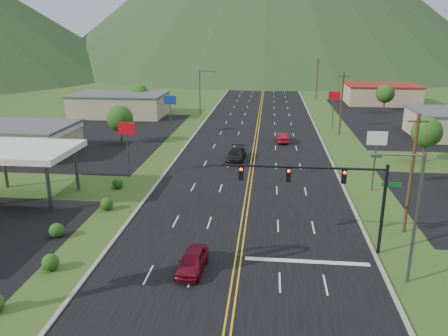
# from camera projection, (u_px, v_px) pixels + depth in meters

# --- Properties ---
(traffic_signal) EXTENTS (13.10, 0.43, 7.00)m
(traffic_signal) POSITION_uv_depth(u_px,v_px,m) (329.00, 185.00, 31.97)
(traffic_signal) COLOR black
(traffic_signal) RESTS_ON ground
(streetlight_east) EXTENTS (3.28, 0.25, 9.00)m
(streetlight_east) POSITION_uv_depth(u_px,v_px,m) (412.00, 210.00, 27.76)
(streetlight_east) COLOR #59595E
(streetlight_east) RESTS_ON ground
(streetlight_west) EXTENTS (3.28, 0.25, 9.00)m
(streetlight_west) POSITION_uv_depth(u_px,v_px,m) (201.00, 90.00, 87.04)
(streetlight_west) COLOR #59595E
(streetlight_west) RESTS_ON ground
(gas_canopy) EXTENTS (10.00, 8.00, 5.30)m
(gas_canopy) POSITION_uv_depth(u_px,v_px,m) (22.00, 152.00, 42.55)
(gas_canopy) COLOR white
(gas_canopy) RESTS_ON ground
(building_west_mid) EXTENTS (14.40, 10.40, 4.10)m
(building_west_mid) POSITION_uv_depth(u_px,v_px,m) (19.00, 138.00, 59.52)
(building_west_mid) COLOR #C4B088
(building_west_mid) RESTS_ON ground
(building_west_far) EXTENTS (18.40, 11.40, 4.50)m
(building_west_far) POSITION_uv_depth(u_px,v_px,m) (120.00, 105.00, 87.62)
(building_west_far) COLOR #C4B088
(building_west_far) RESTS_ON ground
(building_east_far) EXTENTS (16.40, 12.40, 4.50)m
(building_east_far) POSITION_uv_depth(u_px,v_px,m) (381.00, 94.00, 102.96)
(building_east_far) COLOR #C4B088
(building_east_far) RESTS_ON ground
(pole_sign_west_a) EXTENTS (2.00, 0.18, 6.40)m
(pole_sign_west_a) POSITION_uv_depth(u_px,v_px,m) (127.00, 134.00, 49.30)
(pole_sign_west_a) COLOR #59595E
(pole_sign_west_a) RESTS_ON ground
(pole_sign_west_b) EXTENTS (2.00, 0.18, 6.40)m
(pole_sign_west_b) POSITION_uv_depth(u_px,v_px,m) (170.00, 104.00, 70.20)
(pole_sign_west_b) COLOR #59595E
(pole_sign_west_b) RESTS_ON ground
(pole_sign_east_a) EXTENTS (2.00, 0.18, 6.40)m
(pole_sign_east_a) POSITION_uv_depth(u_px,v_px,m) (376.00, 144.00, 44.71)
(pole_sign_east_a) COLOR #59595E
(pole_sign_east_a) RESTS_ON ground
(pole_sign_east_b) EXTENTS (2.00, 0.18, 6.40)m
(pole_sign_east_b) POSITION_uv_depth(u_px,v_px,m) (334.00, 99.00, 75.12)
(pole_sign_east_b) COLOR #59595E
(pole_sign_east_b) RESTS_ON ground
(tree_west_a) EXTENTS (3.84, 3.84, 5.82)m
(tree_west_a) POSITION_uv_depth(u_px,v_px,m) (120.00, 119.00, 64.49)
(tree_west_a) COLOR #382314
(tree_west_a) RESTS_ON ground
(tree_west_b) EXTENTS (3.84, 3.84, 5.82)m
(tree_west_b) POSITION_uv_depth(u_px,v_px,m) (140.00, 94.00, 90.65)
(tree_west_b) COLOR #382314
(tree_west_b) RESTS_ON ground
(tree_east_a) EXTENTS (3.84, 3.84, 5.82)m
(tree_east_a) POSITION_uv_depth(u_px,v_px,m) (427.00, 132.00, 55.56)
(tree_east_a) COLOR #382314
(tree_east_a) RESTS_ON ground
(tree_east_b) EXTENTS (3.84, 3.84, 5.82)m
(tree_east_b) POSITION_uv_depth(u_px,v_px,m) (385.00, 94.00, 91.27)
(tree_east_b) COLOR #382314
(tree_east_b) RESTS_ON ground
(utility_pole_a) EXTENTS (1.60, 0.28, 10.00)m
(utility_pole_a) POSITION_uv_depth(u_px,v_px,m) (411.00, 174.00, 35.14)
(utility_pole_a) COLOR #382314
(utility_pole_a) RESTS_ON ground
(utility_pole_b) EXTENTS (1.60, 0.28, 10.00)m
(utility_pole_b) POSITION_uv_depth(u_px,v_px,m) (342.00, 103.00, 70.30)
(utility_pole_b) COLOR #382314
(utility_pole_b) RESTS_ON ground
(utility_pole_c) EXTENTS (1.60, 0.28, 10.00)m
(utility_pole_c) POSITION_uv_depth(u_px,v_px,m) (317.00, 79.00, 108.30)
(utility_pole_c) COLOR #382314
(utility_pole_c) RESTS_ON ground
(utility_pole_d) EXTENTS (1.60, 0.28, 10.00)m
(utility_pole_d) POSITION_uv_depth(u_px,v_px,m) (305.00, 67.00, 146.31)
(utility_pole_d) COLOR #382314
(utility_pole_d) RESTS_ON ground
(car_red_near) EXTENTS (1.99, 4.35, 1.44)m
(car_red_near) POSITION_uv_depth(u_px,v_px,m) (192.00, 261.00, 30.43)
(car_red_near) COLOR maroon
(car_red_near) RESTS_ON ground
(car_dark_mid) EXTENTS (2.54, 5.51, 1.56)m
(car_dark_mid) POSITION_uv_depth(u_px,v_px,m) (236.00, 155.00, 56.72)
(car_dark_mid) COLOR black
(car_dark_mid) RESTS_ON ground
(car_red_far) EXTENTS (1.92, 4.51, 1.45)m
(car_red_far) POSITION_uv_depth(u_px,v_px,m) (282.00, 138.00, 66.45)
(car_red_far) COLOR maroon
(car_red_far) RESTS_ON ground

